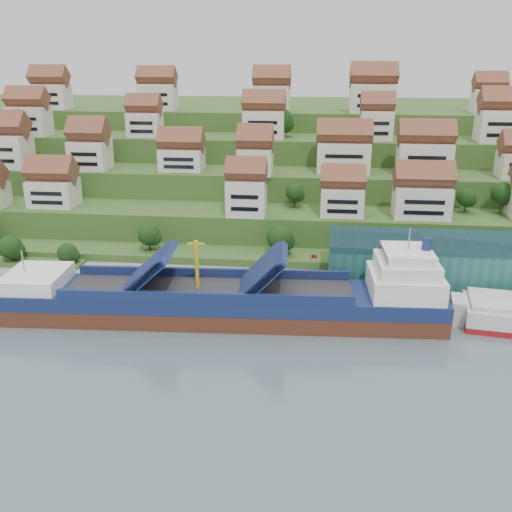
# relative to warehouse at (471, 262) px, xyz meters

# --- Properties ---
(ground) EXTENTS (300.00, 300.00, 0.00)m
(ground) POSITION_rel_warehouse_xyz_m (-52.00, -17.00, -7.20)
(ground) COLOR slate
(ground) RESTS_ON ground
(quay) EXTENTS (180.00, 14.00, 2.20)m
(quay) POSITION_rel_warehouse_xyz_m (-32.00, -2.00, -6.10)
(quay) COLOR gray
(quay) RESTS_ON ground
(hillside) EXTENTS (260.00, 128.00, 31.00)m
(hillside) POSITION_rel_warehouse_xyz_m (-52.00, 86.55, 3.46)
(hillside) COLOR #2D4C1E
(hillside) RESTS_ON ground
(hillside_village) EXTENTS (154.85, 62.91, 28.81)m
(hillside_village) POSITION_rel_warehouse_xyz_m (-50.79, 44.51, 17.48)
(hillside_village) COLOR silver
(hillside_village) RESTS_ON ground
(hillside_trees) EXTENTS (140.21, 62.28, 31.02)m
(hillside_trees) POSITION_rel_warehouse_xyz_m (-60.70, 27.76, 9.44)
(hillside_trees) COLOR #1A3D14
(hillside_trees) RESTS_ON ground
(warehouse) EXTENTS (60.00, 15.00, 10.00)m
(warehouse) POSITION_rel_warehouse_xyz_m (0.00, 0.00, 0.00)
(warehouse) COLOR #236059
(warehouse) RESTS_ON quay
(flagpole) EXTENTS (1.28, 0.16, 8.00)m
(flagpole) POSITION_rel_warehouse_xyz_m (-33.89, -7.00, -0.32)
(flagpole) COLOR gray
(flagpole) RESTS_ON quay
(cargo_ship) EXTENTS (86.53, 17.30, 19.18)m
(cargo_ship) POSITION_rel_warehouse_xyz_m (-48.94, -17.40, -3.62)
(cargo_ship) COLOR #512718
(cargo_ship) RESTS_ON ground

